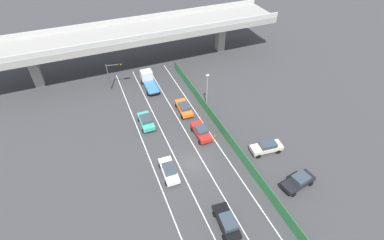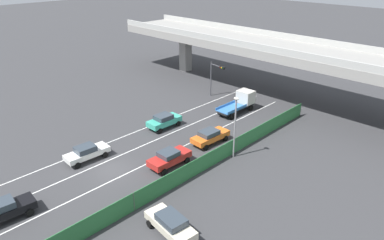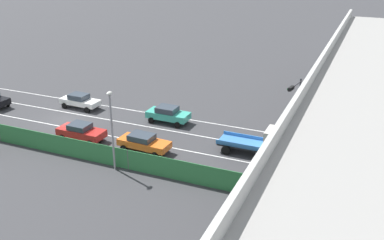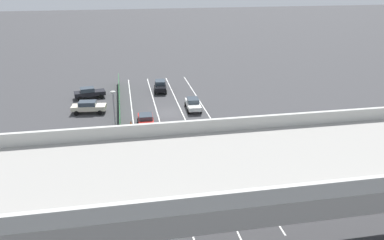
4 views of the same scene
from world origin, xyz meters
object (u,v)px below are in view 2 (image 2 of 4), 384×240
car_taxi_teal (164,120)px  street_lamp (235,121)px  car_taxi_orange (210,136)px  traffic_light (215,74)px  car_hatchback_white (87,152)px  flatbed_truck_blue (241,101)px  traffic_cone (175,174)px  car_sedan_red (169,158)px  parked_sedan_cream (171,224)px  car_sedan_black (4,209)px

car_taxi_teal → street_lamp: bearing=1.7°
car_taxi_orange → traffic_light: 14.83m
car_hatchback_white → flatbed_truck_blue: size_ratio=0.77×
car_hatchback_white → traffic_cone: 9.76m
car_taxi_orange → street_lamp: street_lamp is taller
traffic_cone → car_sedan_red: bearing=151.3°
car_hatchback_white → parked_sedan_cream: (14.25, -1.30, 0.05)m
car_taxi_orange → traffic_cone: bearing=-74.1°
car_sedan_black → traffic_light: traffic_light is taller
car_sedan_black → parked_sedan_cream: 13.45m
car_sedan_black → street_lamp: bearing=71.4°
parked_sedan_cream → traffic_cone: 7.81m
car_sedan_black → car_sedan_red: size_ratio=1.00×
car_taxi_teal → traffic_light: traffic_light is taller
car_hatchback_white → car_sedan_black: car_sedan_black is taller
car_taxi_orange → car_hatchback_white: bearing=-119.6°
car_taxi_teal → street_lamp: size_ratio=0.65×
car_taxi_teal → car_sedan_red: car_taxi_teal is taller
car_taxi_teal → car_sedan_black: 20.56m
car_taxi_orange → car_sedan_red: (0.29, -6.46, 0.02)m
car_sedan_black → traffic_light: (-6.04, 32.49, 2.78)m
parked_sedan_cream → car_sedan_black: bearing=-142.6°
traffic_light → car_hatchback_white: bearing=-83.8°
car_sedan_red → flatbed_truck_blue: bearing=102.2°
car_taxi_orange → car_taxi_teal: bearing=-172.3°
flatbed_truck_blue → street_lamp: street_lamp is taller
car_hatchback_white → traffic_light: size_ratio=0.88×
flatbed_truck_blue → street_lamp: (7.14, -10.72, 2.78)m
car_hatchback_white → flatbed_truck_blue: flatbed_truck_blue is taller
car_sedan_black → flatbed_truck_blue: 31.28m
car_taxi_teal → parked_sedan_cream: (14.37, -12.07, -0.01)m
car_hatchback_white → street_lamp: (10.49, 11.10, 3.23)m
car_taxi_teal → traffic_cone: car_taxi_teal is taller
car_taxi_teal → flatbed_truck_blue: bearing=72.5°
car_hatchback_white → car_taxi_orange: 13.45m
car_sedan_red → parked_sedan_cream: parked_sedan_cream is taller
parked_sedan_cream → street_lamp: street_lamp is taller
flatbed_truck_blue → traffic_light: traffic_light is taller
car_taxi_teal → parked_sedan_cream: size_ratio=0.93×
parked_sedan_cream → flatbed_truck_blue: bearing=115.2°
car_sedan_black → street_lamp: size_ratio=0.68×
car_taxi_orange → traffic_light: size_ratio=0.90×
car_hatchback_white → parked_sedan_cream: bearing=-5.2°
car_sedan_black → car_sedan_red: bearing=77.0°
car_sedan_red → traffic_light: bearing=117.9°
traffic_light → traffic_cone: traffic_light is taller
flatbed_truck_blue → street_lamp: 13.18m
flatbed_truck_blue → parked_sedan_cream: 25.56m
parked_sedan_cream → street_lamp: bearing=106.9°
car_taxi_orange → flatbed_truck_blue: 10.66m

